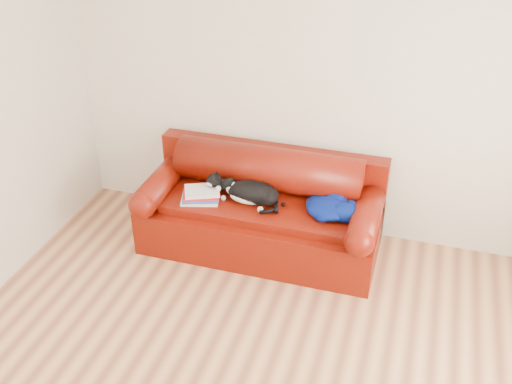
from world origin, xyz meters
TOP-DOWN VIEW (x-y plane):
  - ground at (0.00, 0.00)m, footprint 4.50×4.50m
  - room_shell at (0.12, 0.02)m, footprint 4.52×4.02m
  - sofa_base at (-0.33, 1.49)m, footprint 2.10×0.90m
  - sofa_back at (-0.33, 1.74)m, footprint 2.10×1.01m
  - book_stack at (-0.83, 1.35)m, footprint 0.38×0.33m
  - cat at (-0.39, 1.44)m, footprint 0.64×0.34m
  - blanket at (0.30, 1.46)m, footprint 0.49×0.39m

SIDE VIEW (x-z plane):
  - ground at x=0.00m, z-range 0.00..0.00m
  - sofa_base at x=-0.33m, z-range -0.01..0.49m
  - sofa_back at x=-0.33m, z-range 0.10..0.98m
  - book_stack at x=-0.83m, z-range 0.50..0.60m
  - blanket at x=0.30m, z-range 0.49..0.64m
  - cat at x=-0.39m, z-range 0.47..0.71m
  - room_shell at x=0.12m, z-range 0.36..2.97m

